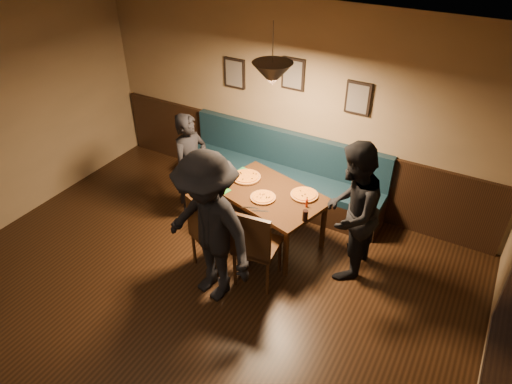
# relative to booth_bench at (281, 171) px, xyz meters

# --- Properties ---
(floor) EXTENTS (7.00, 7.00, 0.00)m
(floor) POSITION_rel_booth_bench_xyz_m (0.00, -3.20, -0.50)
(floor) COLOR black
(floor) RESTS_ON ground
(ceiling) EXTENTS (7.00, 7.00, 0.00)m
(ceiling) POSITION_rel_booth_bench_xyz_m (0.00, -3.20, 2.30)
(ceiling) COLOR silver
(ceiling) RESTS_ON ground
(wall_back) EXTENTS (6.00, 0.00, 6.00)m
(wall_back) POSITION_rel_booth_bench_xyz_m (0.00, 0.30, 0.90)
(wall_back) COLOR #8C704F
(wall_back) RESTS_ON ground
(wainscot) EXTENTS (5.88, 0.06, 1.00)m
(wainscot) POSITION_rel_booth_bench_xyz_m (0.00, 0.27, 0.00)
(wainscot) COLOR black
(wainscot) RESTS_ON ground
(booth_bench) EXTENTS (3.00, 0.60, 1.00)m
(booth_bench) POSITION_rel_booth_bench_xyz_m (0.00, 0.00, 0.00)
(booth_bench) COLOR #0F232D
(booth_bench) RESTS_ON ground
(window_glass) EXTENTS (0.00, 2.40, 2.40)m
(window_glass) POSITION_rel_booth_bench_xyz_m (2.93, -2.70, 1.00)
(window_glass) COLOR black
(window_glass) RESTS_ON wall_right
(picture_left) EXTENTS (0.32, 0.04, 0.42)m
(picture_left) POSITION_rel_booth_bench_xyz_m (-0.90, 0.27, 1.20)
(picture_left) COLOR black
(picture_left) RESTS_ON wall_back
(picture_center) EXTENTS (0.32, 0.04, 0.42)m
(picture_center) POSITION_rel_booth_bench_xyz_m (0.00, 0.27, 1.35)
(picture_center) COLOR black
(picture_center) RESTS_ON wall_back
(picture_right) EXTENTS (0.32, 0.04, 0.42)m
(picture_right) POSITION_rel_booth_bench_xyz_m (0.90, 0.27, 1.20)
(picture_right) COLOR black
(picture_right) RESTS_ON wall_back
(pendant_lamp) EXTENTS (0.44, 0.44, 0.25)m
(pendant_lamp) POSITION_rel_booth_bench_xyz_m (0.27, -0.85, 1.75)
(pendant_lamp) COLOR black
(pendant_lamp) RESTS_ON ceiling
(dining_table) EXTENTS (1.53, 1.19, 0.73)m
(dining_table) POSITION_rel_booth_bench_xyz_m (0.27, -0.85, -0.14)
(dining_table) COLOR black
(dining_table) RESTS_ON floor
(chair_near_left) EXTENTS (0.59, 0.59, 1.03)m
(chair_near_left) POSITION_rel_booth_bench_xyz_m (-0.05, -1.61, 0.01)
(chair_near_left) COLOR #32190E
(chair_near_left) RESTS_ON floor
(chair_near_right) EXTENTS (0.52, 0.52, 1.06)m
(chair_near_right) POSITION_rel_booth_bench_xyz_m (0.50, -1.56, 0.03)
(chair_near_right) COLOR black
(chair_near_right) RESTS_ON floor
(diner_left) EXTENTS (0.43, 0.60, 1.53)m
(diner_left) POSITION_rel_booth_bench_xyz_m (-0.90, -0.87, 0.26)
(diner_left) COLOR black
(diner_left) RESTS_ON floor
(diner_right) EXTENTS (0.67, 0.85, 1.72)m
(diner_right) POSITION_rel_booth_bench_xyz_m (1.34, -0.91, 0.36)
(diner_right) COLOR black
(diner_right) RESTS_ON floor
(diner_front) EXTENTS (1.30, 0.92, 1.82)m
(diner_front) POSITION_rel_booth_bench_xyz_m (0.15, -2.00, 0.41)
(diner_front) COLOR black
(diner_front) RESTS_ON floor
(pizza_a) EXTENTS (0.44, 0.44, 0.04)m
(pizza_a) POSITION_rel_booth_bench_xyz_m (-0.15, -0.70, 0.25)
(pizza_a) COLOR orange
(pizza_a) RESTS_ON dining_table
(pizza_b) EXTENTS (0.38, 0.38, 0.04)m
(pizza_b) POSITION_rel_booth_bench_xyz_m (0.26, -1.00, 0.24)
(pizza_b) COLOR orange
(pizza_b) RESTS_ON dining_table
(pizza_c) EXTENTS (0.44, 0.44, 0.04)m
(pizza_c) POSITION_rel_booth_bench_xyz_m (0.67, -0.70, 0.25)
(pizza_c) COLOR orange
(pizza_c) RESTS_ON dining_table
(soda_glass) EXTENTS (0.08, 0.08, 0.14)m
(soda_glass) POSITION_rel_booth_bench_xyz_m (0.88, -1.14, 0.29)
(soda_glass) COLOR black
(soda_glass) RESTS_ON dining_table
(tabasco_bottle) EXTENTS (0.03, 0.03, 0.13)m
(tabasco_bottle) POSITION_rel_booth_bench_xyz_m (0.79, -0.89, 0.29)
(tabasco_bottle) COLOR #A72205
(tabasco_bottle) RESTS_ON dining_table
(napkin_a) EXTENTS (0.18, 0.18, 0.01)m
(napkin_a) POSITION_rel_booth_bench_xyz_m (-0.27, -0.57, 0.23)
(napkin_a) COLOR #1B6533
(napkin_a) RESTS_ON dining_table
(napkin_b) EXTENTS (0.18, 0.18, 0.01)m
(napkin_b) POSITION_rel_booth_bench_xyz_m (-0.26, -1.09, 0.23)
(napkin_b) COLOR #1F7723
(napkin_b) RESTS_ON dining_table
(cutlery_set) EXTENTS (0.17, 0.08, 0.00)m
(cutlery_set) POSITION_rel_booth_bench_xyz_m (0.27, -1.24, 0.23)
(cutlery_set) COLOR silver
(cutlery_set) RESTS_ON dining_table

